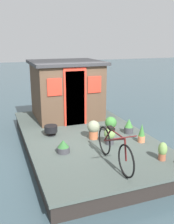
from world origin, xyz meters
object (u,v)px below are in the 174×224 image
object	(u,v)px
houseboat_cabin	(66,89)
charcoal_grill	(51,129)
potted_plant_mint	(110,135)
potted_plant_basil	(163,151)
potted_plant_rosemary	(111,124)
potted_plant_ivy	(63,147)
potted_plant_lavender	(142,133)
bicycle	(114,148)
potted_plant_succulent	(93,129)
potted_plant_geranium	(129,126)

from	to	relation	value
houseboat_cabin	charcoal_grill	bearing A→B (deg)	149.92
potted_plant_mint	potted_plant_basil	world-z (taller)	potted_plant_mint
potted_plant_rosemary	potted_plant_basil	size ratio (longest dim) A/B	1.07
potted_plant_ivy	houseboat_cabin	bearing A→B (deg)	-17.77
houseboat_cabin	potted_plant_mint	world-z (taller)	houseboat_cabin
potted_plant_lavender	potted_plant_basil	xyz separation A→B (m)	(-1.06, 0.13, -0.02)
potted_plant_mint	potted_plant_ivy	bearing A→B (deg)	93.81
bicycle	charcoal_grill	world-z (taller)	bicycle
potted_plant_ivy	potted_plant_succulent	distance (m)	1.16
potted_plant_lavender	houseboat_cabin	bearing A→B (deg)	22.16
houseboat_cabin	charcoal_grill	world-z (taller)	houseboat_cabin
charcoal_grill	bicycle	bearing A→B (deg)	-157.73
potted_plant_succulent	potted_plant_rosemary	world-z (taller)	potted_plant_succulent
potted_plant_lavender	potted_plant_mint	bearing A→B (deg)	78.31
potted_plant_basil	charcoal_grill	bearing A→B (deg)	39.94
potted_plant_lavender	potted_plant_rosemary	world-z (taller)	potted_plant_lavender
potted_plant_succulent	potted_plant_rosemary	distance (m)	0.75
houseboat_cabin	bicycle	xyz separation A→B (m)	(-3.79, 0.04, -0.60)
potted_plant_succulent	potted_plant_mint	distance (m)	0.55
potted_plant_basil	potted_plant_rosemary	bearing A→B (deg)	8.11
potted_plant_succulent	potted_plant_mint	xyz separation A→B (m)	(-0.49, -0.25, -0.04)
potted_plant_rosemary	charcoal_grill	world-z (taller)	potted_plant_rosemary
charcoal_grill	potted_plant_rosemary	bearing A→B (deg)	-100.88
bicycle	potted_plant_ivy	world-z (taller)	bicycle
houseboat_cabin	potted_plant_lavender	size ratio (longest dim) A/B	4.62
potted_plant_ivy	potted_plant_succulent	xyz separation A→B (m)	(0.57, -1.00, 0.13)
bicycle	houseboat_cabin	bearing A→B (deg)	-0.55
potted_plant_lavender	charcoal_grill	bearing A→B (deg)	58.11
bicycle	potted_plant_basil	world-z (taller)	bicycle
potted_plant_mint	potted_plant_rosemary	bearing A→B (deg)	-27.23
bicycle	charcoal_grill	size ratio (longest dim) A/B	4.81
potted_plant_basil	potted_plant_lavender	bearing A→B (deg)	-6.79
potted_plant_ivy	potted_plant_rosemary	xyz separation A→B (m)	(0.90, -1.68, 0.09)
houseboat_cabin	potted_plant_ivy	xyz separation A→B (m)	(-2.83, 0.91, -0.82)
potted_plant_lavender	potted_plant_rosemary	distance (m)	1.08
potted_plant_rosemary	potted_plant_basil	xyz separation A→B (m)	(-2.05, -0.29, -0.02)
potted_plant_mint	potted_plant_succulent	bearing A→B (deg)	27.41
bicycle	charcoal_grill	bearing A→B (deg)	22.27
potted_plant_geranium	potted_plant_basil	size ratio (longest dim) A/B	1.02
potted_plant_geranium	charcoal_grill	world-z (taller)	potted_plant_geranium
potted_plant_mint	potted_plant_lavender	bearing A→B (deg)	-101.69
potted_plant_lavender	potted_plant_geranium	xyz separation A→B (m)	(0.70, -0.01, -0.03)
potted_plant_basil	potted_plant_geranium	bearing A→B (deg)	-4.57
charcoal_grill	potted_plant_mint	bearing A→B (deg)	-131.83
potted_plant_ivy	potted_plant_geranium	distance (m)	2.20
potted_plant_basil	potted_plant_ivy	bearing A→B (deg)	59.71
potted_plant_succulent	potted_plant_ivy	bearing A→B (deg)	119.73
potted_plant_succulent	potted_plant_rosemary	bearing A→B (deg)	-64.04
charcoal_grill	potted_plant_lavender	bearing A→B (deg)	-121.89
potted_plant_succulent	potted_plant_basil	size ratio (longest dim) A/B	1.21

